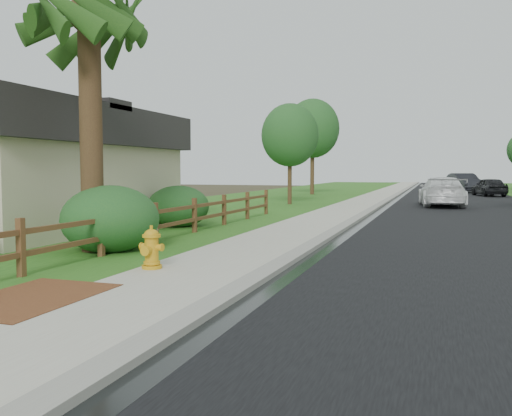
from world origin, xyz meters
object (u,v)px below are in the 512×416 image
(ranch_fence, at_px, (176,217))
(fire_hydrant, at_px, (151,249))
(palm_tree, at_px, (89,13))
(white_suv, at_px, (442,192))
(dark_car_mid, at_px, (489,187))

(ranch_fence, distance_m, fire_hydrant, 5.13)
(ranch_fence, xyz_separation_m, palm_tree, (-0.70, -2.90, 4.91))
(palm_tree, xyz_separation_m, fire_hydrant, (2.60, -1.87, -5.05))
(palm_tree, bearing_deg, fire_hydrant, -35.67)
(fire_hydrant, distance_m, white_suv, 22.35)
(fire_hydrant, height_order, dark_car_mid, dark_car_mid)
(fire_hydrant, xyz_separation_m, white_suv, (5.27, 21.72, 0.32))
(palm_tree, xyz_separation_m, white_suv, (7.87, 19.85, -4.73))
(ranch_fence, relative_size, dark_car_mid, 4.20)
(dark_car_mid, bearing_deg, fire_hydrant, 61.91)
(fire_hydrant, relative_size, white_suv, 0.15)
(white_suv, bearing_deg, dark_car_mid, -109.85)
(ranch_fence, bearing_deg, dark_car_mid, 70.62)
(ranch_fence, distance_m, dark_car_mid, 32.00)
(fire_hydrant, relative_size, dark_car_mid, 0.20)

